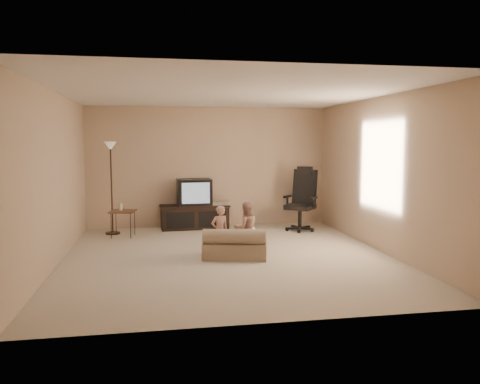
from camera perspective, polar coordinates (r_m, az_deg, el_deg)
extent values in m
plane|color=#BDAD96|center=(7.34, -1.50, -7.84)|extent=(5.50, 5.50, 0.00)
plane|color=silver|center=(7.16, -1.56, 11.97)|extent=(5.50, 5.50, 0.00)
plane|color=tan|center=(9.86, -3.88, 3.05)|extent=(5.00, 0.00, 5.00)
plane|color=tan|center=(4.45, 3.68, -0.53)|extent=(5.00, 0.00, 5.00)
plane|color=tan|center=(7.21, -21.59, 1.56)|extent=(0.00, 5.50, 5.50)
plane|color=tan|center=(7.90, 16.72, 2.08)|extent=(0.00, 5.50, 5.50)
cube|color=black|center=(9.69, -5.55, -3.15)|extent=(1.39, 0.56, 0.44)
cube|color=black|center=(9.65, -5.57, -1.70)|extent=(1.43, 0.60, 0.04)
cube|color=black|center=(9.41, -7.30, -3.42)|extent=(0.57, 0.05, 0.33)
cube|color=black|center=(9.49, -3.43, -3.30)|extent=(0.57, 0.05, 0.33)
cube|color=black|center=(9.63, -5.60, 0.01)|extent=(0.71, 0.52, 0.54)
cube|color=silver|center=(9.39, -5.40, -0.14)|extent=(0.56, 0.04, 0.42)
cube|color=#B8B8BB|center=(9.68, -2.39, -1.36)|extent=(0.40, 0.29, 0.06)
cylinder|color=black|center=(9.43, 7.32, -3.21)|extent=(0.07, 0.07, 0.41)
cube|color=black|center=(9.40, 7.33, -1.80)|extent=(0.71, 0.71, 0.09)
cube|color=black|center=(9.58, 7.90, 0.61)|extent=(0.49, 0.45, 0.72)
cube|color=black|center=(9.56, 7.93, 2.61)|extent=(0.30, 0.27, 0.16)
cube|color=black|center=(9.48, 5.81, -0.54)|extent=(0.23, 0.27, 0.04)
cube|color=black|center=(9.28, 8.93, -0.72)|extent=(0.23, 0.27, 0.04)
cube|color=brown|center=(9.03, -14.10, -2.29)|extent=(0.51, 0.51, 0.03)
cylinder|color=black|center=(8.94, -15.44, -3.97)|extent=(0.01, 0.01, 0.49)
cylinder|color=black|center=(8.85, -13.21, -4.01)|extent=(0.01, 0.01, 0.49)
cylinder|color=black|center=(9.28, -14.88, -3.60)|extent=(0.01, 0.01, 0.49)
cylinder|color=black|center=(9.20, -12.72, -3.63)|extent=(0.01, 0.01, 0.49)
cylinder|color=white|center=(9.06, -14.33, -1.78)|extent=(0.06, 0.06, 0.12)
cone|color=beige|center=(9.05, -14.35, -1.25)|extent=(0.05, 0.05, 0.04)
cylinder|color=black|center=(9.42, -15.24, -4.86)|extent=(0.28, 0.28, 0.03)
cylinder|color=black|center=(9.30, -15.38, 0.20)|extent=(0.03, 0.03, 1.68)
cone|color=beige|center=(9.26, -15.53, 5.43)|extent=(0.24, 0.24, 0.16)
cube|color=tan|center=(7.24, -0.60, -7.01)|extent=(1.06, 0.74, 0.25)
cylinder|color=tan|center=(7.03, -0.70, -5.49)|extent=(0.97, 0.45, 0.23)
imported|color=tan|center=(7.28, -2.49, -4.76)|extent=(0.34, 0.29, 0.79)
imported|color=tan|center=(7.41, 0.70, -4.42)|extent=(0.43, 0.27, 0.83)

